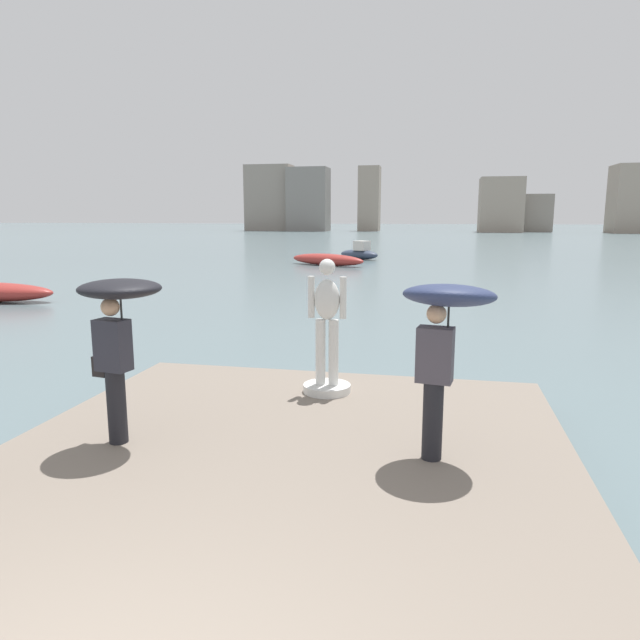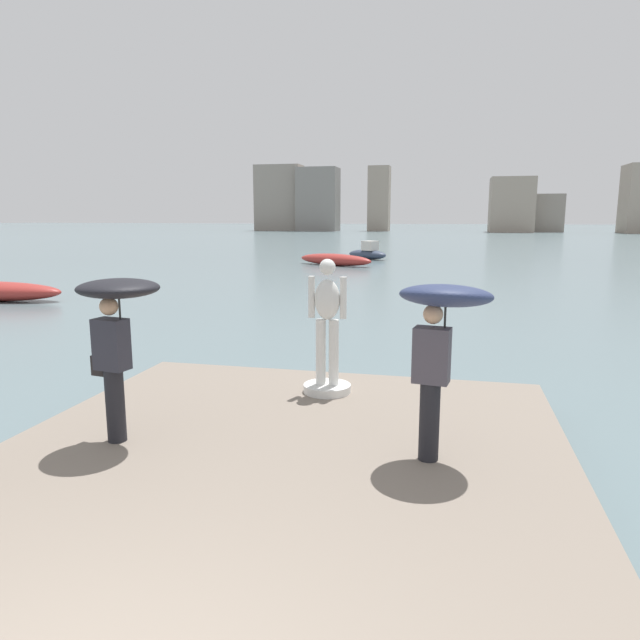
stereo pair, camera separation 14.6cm
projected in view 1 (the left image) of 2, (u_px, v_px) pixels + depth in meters
ground_plane at (416, 259)px, 41.17m from camera, size 400.00×400.00×0.00m
pier at (223, 560)px, 4.80m from camera, size 6.57×10.54×0.40m
statue_white_figure at (327, 339)px, 8.59m from camera, size 0.72×0.72×2.03m
onlooker_left at (118, 318)px, 6.53m from camera, size 1.07×1.07×1.95m
onlooker_right at (444, 322)px, 6.06m from camera, size 1.12×1.14×2.00m
boat_near at (327, 260)px, 35.89m from camera, size 5.44×3.50×0.73m
boat_far at (359, 253)px, 40.95m from camera, size 3.39×2.69×1.32m
distant_skyline at (427, 202)px, 114.77m from camera, size 79.05×12.20×13.71m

